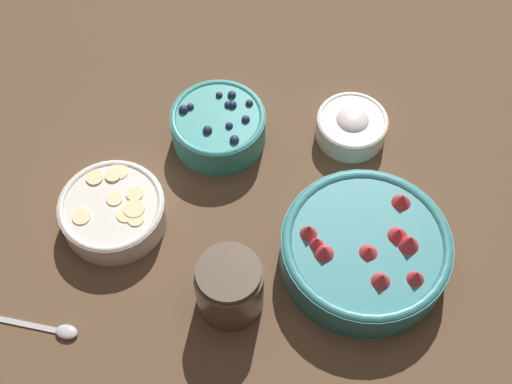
{
  "coord_description": "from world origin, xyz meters",
  "views": [
    {
      "loc": [
        0.01,
        0.49,
        0.97
      ],
      "look_at": [
        -0.03,
        -0.07,
        0.05
      ],
      "focal_mm": 50.0,
      "sensor_mm": 36.0,
      "label": 1
    }
  ],
  "objects": [
    {
      "name": "spoon",
      "position": [
        0.28,
        0.11,
        0.0
      ],
      "size": [
        0.14,
        0.05,
        0.01
      ],
      "color": "#B2B2B7",
      "rests_on": "ground_plane"
    },
    {
      "name": "bowl_bananas",
      "position": [
        0.19,
        -0.06,
        0.03
      ],
      "size": [
        0.16,
        0.16,
        0.05
      ],
      "color": "silver",
      "rests_on": "ground_plane"
    },
    {
      "name": "bowl_cream",
      "position": [
        -0.19,
        -0.2,
        0.03
      ],
      "size": [
        0.12,
        0.12,
        0.05
      ],
      "color": "white",
      "rests_on": "ground_plane"
    },
    {
      "name": "jar_chocolate",
      "position": [
        0.02,
        0.09,
        0.05
      ],
      "size": [
        0.1,
        0.1,
        0.1
      ],
      "color": "brown",
      "rests_on": "ground_plane"
    },
    {
      "name": "ground_plane",
      "position": [
        0.0,
        0.0,
        0.0
      ],
      "size": [
        4.0,
        4.0,
        0.0
      ],
      "primitive_type": "plane",
      "color": "brown"
    },
    {
      "name": "bowl_strawberries",
      "position": [
        -0.18,
        0.03,
        0.04
      ],
      "size": [
        0.25,
        0.25,
        0.09
      ],
      "color": "teal",
      "rests_on": "ground_plane"
    },
    {
      "name": "bowl_blueberries",
      "position": [
        0.02,
        -0.21,
        0.04
      ],
      "size": [
        0.15,
        0.15,
        0.07
      ],
      "color": "teal",
      "rests_on": "ground_plane"
    }
  ]
}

